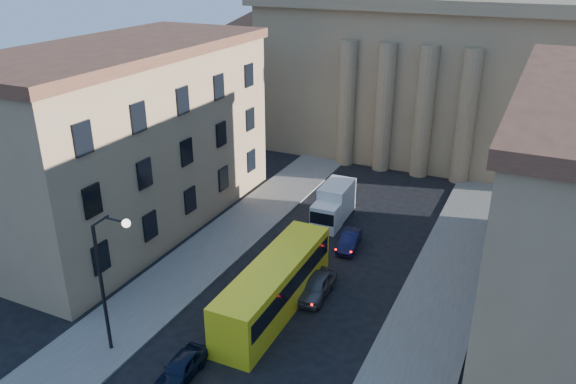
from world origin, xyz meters
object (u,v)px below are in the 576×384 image
at_px(car_left_near, 181,368).
at_px(box_truck, 333,205).
at_px(street_lamp, 107,273).
at_px(city_bus, 275,285).

height_order(car_left_near, box_truck, box_truck).
bearing_deg(street_lamp, car_left_near, -2.04).
distance_m(street_lamp, box_truck, 22.09).
height_order(city_bus, box_truck, city_bus).
distance_m(car_left_near, city_bus, 8.04).
bearing_deg(car_left_near, street_lamp, 174.48).
distance_m(car_left_near, box_truck, 21.37).
relative_size(car_left_near, city_bus, 0.31).
bearing_deg(box_truck, car_left_near, -93.01).
bearing_deg(city_bus, box_truck, 94.70).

